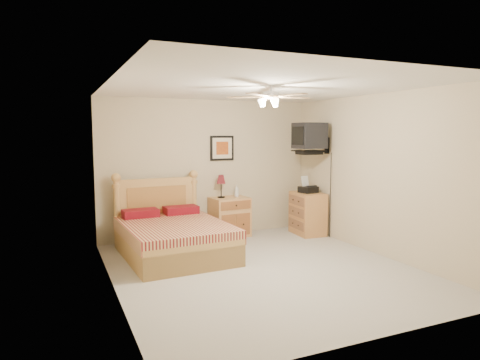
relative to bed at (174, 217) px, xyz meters
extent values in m
plane|color=#A7A297|center=(0.95, -1.12, -0.62)|extent=(4.50, 4.50, 0.00)
cube|color=white|center=(0.95, -1.12, 1.88)|extent=(4.00, 4.50, 0.04)
cube|color=#BFAF8D|center=(0.95, 1.13, 0.63)|extent=(4.00, 0.04, 2.50)
cube|color=#BFAF8D|center=(0.95, -3.37, 0.63)|extent=(4.00, 0.04, 2.50)
cube|color=#BFAF8D|center=(-1.05, -1.12, 0.63)|extent=(0.04, 4.50, 2.50)
cube|color=#BFAF8D|center=(2.95, -1.12, 0.63)|extent=(0.04, 4.50, 2.50)
cube|color=tan|center=(1.28, 0.88, -0.26)|extent=(0.71, 0.55, 0.72)
imported|color=silver|center=(1.44, 0.92, 0.21)|extent=(0.11, 0.11, 0.22)
cube|color=black|center=(1.22, 1.11, 1.00)|extent=(0.46, 0.04, 0.46)
cube|color=#BC7337|center=(2.68, 0.44, -0.23)|extent=(0.51, 0.70, 0.79)
imported|color=#B0A38C|center=(2.66, 0.63, 0.18)|extent=(0.31, 0.35, 0.03)
imported|color=gray|center=(2.68, 0.63, 0.21)|extent=(0.26, 0.32, 0.02)
camera|label=1|loc=(-1.68, -6.30, 1.25)|focal=32.00mm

